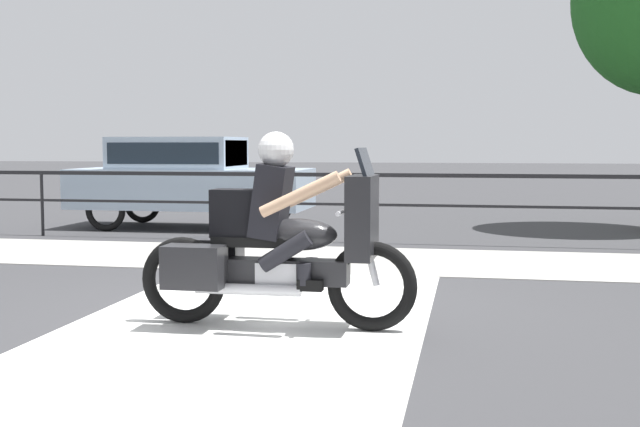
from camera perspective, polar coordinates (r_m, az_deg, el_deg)
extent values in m
plane|color=#38383A|center=(7.19, -4.06, -7.03)|extent=(120.00, 120.00, 0.00)
cube|color=#A8A59E|center=(10.46, 0.72, -3.23)|extent=(44.00, 2.40, 0.01)
cube|color=silver|center=(7.00, -4.49, -7.33)|extent=(2.92, 6.00, 0.01)
cube|color=black|center=(12.12, 2.20, 2.76)|extent=(36.00, 0.04, 0.06)
cube|color=black|center=(12.14, 2.19, 0.65)|extent=(36.00, 0.03, 0.04)
cylinder|color=black|center=(13.86, -19.15, 0.69)|extent=(0.05, 0.05, 1.06)
cylinder|color=black|center=(12.15, 2.19, 0.40)|extent=(0.05, 0.05, 1.06)
torus|color=black|center=(6.42, 3.71, -5.19)|extent=(0.72, 0.11, 0.72)
torus|color=black|center=(6.79, -9.68, -4.69)|extent=(0.72, 0.11, 0.72)
cube|color=#232326|center=(6.54, -3.18, -4.10)|extent=(1.20, 0.22, 0.20)
cube|color=silver|center=(6.54, -2.91, -4.54)|extent=(0.34, 0.26, 0.26)
ellipsoid|color=#232326|center=(6.46, -1.56, -1.50)|extent=(0.64, 0.30, 0.26)
cube|color=black|center=(6.55, -4.53, -1.95)|extent=(0.69, 0.28, 0.08)
cube|color=#232326|center=(6.35, 3.02, -0.25)|extent=(0.20, 0.57, 0.66)
cube|color=#1E232B|center=(6.33, 3.22, 3.63)|extent=(0.10, 0.48, 0.24)
cylinder|color=silver|center=(6.37, 1.78, 0.22)|extent=(0.04, 0.70, 0.04)
cylinder|color=silver|center=(6.46, -5.16, -5.40)|extent=(0.87, 0.09, 0.09)
cube|color=#232326|center=(6.48, -8.94, -3.76)|extent=(0.48, 0.28, 0.34)
cube|color=#232326|center=(6.93, -7.60, -3.18)|extent=(0.48, 0.28, 0.34)
cylinder|color=silver|center=(6.38, 3.46, -2.73)|extent=(0.19, 0.06, 0.55)
cube|color=black|center=(6.48, -3.47, 0.86)|extent=(0.32, 0.36, 0.62)
sphere|color=tan|center=(6.46, -3.15, 4.38)|extent=(0.23, 0.23, 0.23)
sphere|color=silver|center=(6.46, -3.15, 4.55)|extent=(0.29, 0.29, 0.29)
cylinder|color=black|center=(6.34, -2.47, -2.71)|extent=(0.44, 0.13, 0.34)
cylinder|color=black|center=(6.34, -1.14, -4.33)|extent=(0.11, 0.11, 0.17)
cube|color=black|center=(6.34, -0.70, -5.12)|extent=(0.20, 0.10, 0.09)
cylinder|color=black|center=(6.63, -1.88, -2.37)|extent=(0.44, 0.13, 0.34)
cylinder|color=black|center=(6.63, -0.61, -3.92)|extent=(0.11, 0.11, 0.17)
cube|color=black|center=(6.63, -0.18, -4.67)|extent=(0.20, 0.10, 0.09)
cylinder|color=tan|center=(6.12, -1.44, 1.36)|extent=(0.64, 0.09, 0.37)
cylinder|color=tan|center=(6.71, -0.35, 1.67)|extent=(0.64, 0.09, 0.37)
cube|color=black|center=(6.57, -6.01, 0.03)|extent=(0.38, 0.25, 0.39)
cube|color=#9EB2C6|center=(14.46, -9.08, 1.79)|extent=(4.17, 1.70, 0.70)
cube|color=#9EB2C6|center=(14.53, -10.05, 4.27)|extent=(2.17, 1.50, 0.56)
cube|color=#19232D|center=(14.18, -6.02, 4.30)|extent=(0.04, 1.33, 0.45)
cube|color=#19232D|center=(14.53, -10.05, 4.27)|extent=(1.99, 1.53, 0.36)
torus|color=black|center=(13.34, -4.98, 0.08)|extent=(0.73, 0.11, 0.73)
torus|color=black|center=(14.85, -3.34, 0.57)|extent=(0.73, 0.11, 0.73)
torus|color=black|center=(14.26, -15.02, 0.24)|extent=(0.73, 0.11, 0.73)
torus|color=black|center=(15.68, -12.54, 0.70)|extent=(0.73, 0.11, 0.73)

